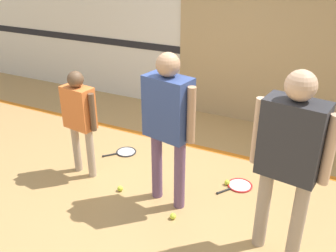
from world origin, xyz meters
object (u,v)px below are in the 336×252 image
(person_student_left, at_px, (79,113))
(tennis_ball_stray_left, at_px, (120,188))
(tennis_ball_by_spare_racket, at_px, (227,182))
(person_instructor, at_px, (168,116))
(racket_second_spare, at_px, (125,152))
(racket_spare_on_floor, at_px, (239,186))
(person_student_right, at_px, (290,149))
(tennis_ball_near_instructor, at_px, (173,216))

(person_student_left, bearing_deg, tennis_ball_stray_left, -5.35)
(tennis_ball_by_spare_racket, bearing_deg, person_student_left, -162.43)
(person_instructor, bearing_deg, racket_second_spare, 156.67)
(person_student_left, xyz_separation_m, tennis_ball_stray_left, (0.61, -0.14, -0.80))
(racket_spare_on_floor, distance_m, tennis_ball_stray_left, 1.42)
(tennis_ball_by_spare_racket, bearing_deg, racket_second_spare, 175.79)
(person_instructor, distance_m, person_student_left, 1.22)
(person_instructor, distance_m, person_student_right, 1.27)
(racket_second_spare, height_order, tennis_ball_stray_left, tennis_ball_stray_left)
(racket_second_spare, bearing_deg, racket_spare_on_floor, 129.18)
(tennis_ball_near_instructor, bearing_deg, tennis_ball_stray_left, 167.38)
(tennis_ball_stray_left, bearing_deg, person_instructor, 8.41)
(tennis_ball_by_spare_racket, bearing_deg, tennis_ball_near_instructor, -110.55)
(person_student_left, distance_m, person_student_right, 2.47)
(person_instructor, distance_m, racket_spare_on_floor, 1.38)
(racket_spare_on_floor, bearing_deg, person_student_right, 69.44)
(racket_spare_on_floor, bearing_deg, tennis_ball_stray_left, -25.56)
(person_instructor, bearing_deg, racket_spare_on_floor, 55.49)
(person_student_left, bearing_deg, racket_spare_on_floor, 24.87)
(person_student_right, distance_m, racket_spare_on_floor, 1.51)
(racket_spare_on_floor, xyz_separation_m, racket_second_spare, (-1.66, 0.08, 0.00))
(racket_spare_on_floor, distance_m, racket_second_spare, 1.66)
(person_student_right, xyz_separation_m, tennis_ball_near_instructor, (-1.06, -0.02, -1.07))
(person_instructor, height_order, racket_spare_on_floor, person_instructor)
(tennis_ball_near_instructor, bearing_deg, racket_spare_on_floor, 62.70)
(tennis_ball_near_instructor, bearing_deg, racket_second_spare, 141.36)
(racket_spare_on_floor, distance_m, tennis_ball_by_spare_racket, 0.14)
(racket_spare_on_floor, xyz_separation_m, tennis_ball_by_spare_racket, (-0.14, -0.03, 0.02))
(person_student_left, distance_m, tennis_ball_near_instructor, 1.62)
(person_instructor, bearing_deg, person_student_right, 0.57)
(racket_spare_on_floor, bearing_deg, person_student_left, -38.36)
(tennis_ball_near_instructor, relative_size, tennis_ball_by_spare_racket, 1.00)
(person_student_right, bearing_deg, racket_spare_on_floor, -46.41)
(racket_second_spare, height_order, tennis_ball_by_spare_racket, tennis_ball_by_spare_racket)
(person_instructor, distance_m, racket_second_spare, 1.62)
(person_instructor, relative_size, tennis_ball_near_instructor, 25.88)
(person_student_left, relative_size, tennis_ball_near_instructor, 20.32)
(person_student_right, bearing_deg, racket_second_spare, -14.00)
(person_student_right, distance_m, tennis_ball_stray_left, 2.12)
(person_student_left, height_order, racket_spare_on_floor, person_student_left)
(person_student_left, bearing_deg, tennis_ball_by_spare_racket, 25.18)
(racket_spare_on_floor, relative_size, tennis_ball_by_spare_racket, 7.55)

